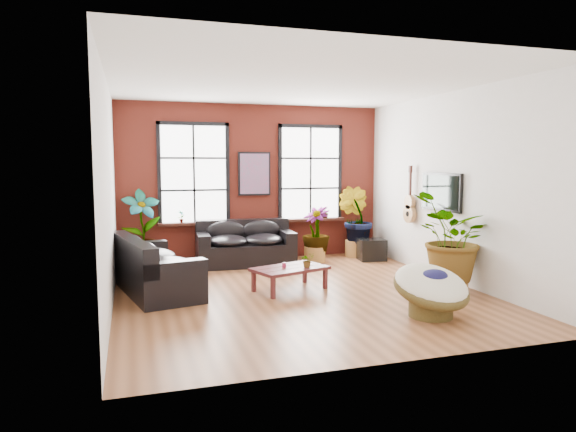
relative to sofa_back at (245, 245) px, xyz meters
name	(u,v)px	position (x,y,z in m)	size (l,w,h in m)	color
room	(296,190)	(0.35, -2.50, 1.32)	(6.04, 6.54, 3.54)	brown
sofa_back	(245,245)	(0.00, 0.00, 0.00)	(2.12, 1.12, 0.95)	black
sofa_left	(152,267)	(-2.03, -1.88, 0.00)	(1.49, 2.54, 0.94)	black
coffee_table	(290,270)	(0.25, -2.46, -0.07)	(1.43, 1.10, 0.49)	#481A1C
papasan_chair	(431,288)	(1.73, -4.52, -0.01)	(1.21, 1.23, 0.81)	brown
poster	(254,174)	(0.35, 0.53, 1.52)	(0.74, 0.06, 0.98)	black
tv_wall_unit	(431,197)	(3.28, -2.06, 1.11)	(0.13, 1.86, 1.20)	black
media_box	(372,250)	(2.84, -0.39, -0.19)	(0.64, 0.56, 0.48)	black
pot_back_left	(143,257)	(-2.14, 0.34, -0.23)	(0.70, 0.70, 0.41)	#A27035
pot_back_right	(356,248)	(2.71, 0.14, -0.24)	(0.70, 0.70, 0.39)	#A27035
pot_right_wall	(452,279)	(2.91, -3.32, -0.23)	(0.72, 0.72, 0.41)	#A27035
pot_mid	(315,254)	(1.54, -0.19, -0.26)	(0.49, 0.49, 0.34)	#A27035
floor_plant_back_left	(142,225)	(-2.13, 0.32, 0.47)	(0.79, 0.54, 1.51)	#114116
floor_plant_back_right	(355,219)	(2.68, 0.17, 0.46)	(0.82, 0.66, 1.49)	#114116
floor_plant_right_wall	(453,238)	(2.88, -3.36, 0.50)	(1.38, 1.20, 1.53)	#114116
floor_plant_mid	(316,231)	(1.58, -0.17, 0.25)	(0.61, 0.61, 1.08)	#114116
table_plant	(307,260)	(0.54, -2.56, 0.10)	(0.23, 0.20, 0.25)	#114116
sill_plant_left	(181,217)	(-1.30, 0.48, 0.61)	(0.14, 0.10, 0.27)	#114116
sill_plant_right	(325,212)	(2.05, 0.48, 0.61)	(0.15, 0.15, 0.27)	#114116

